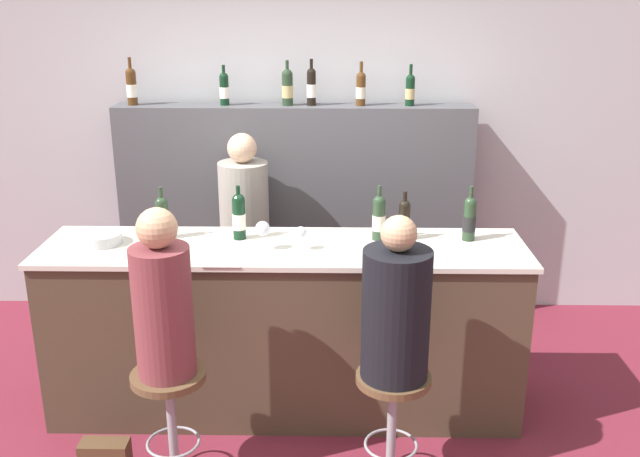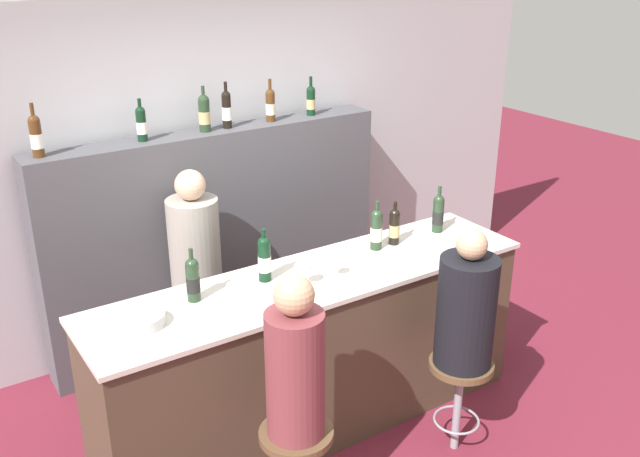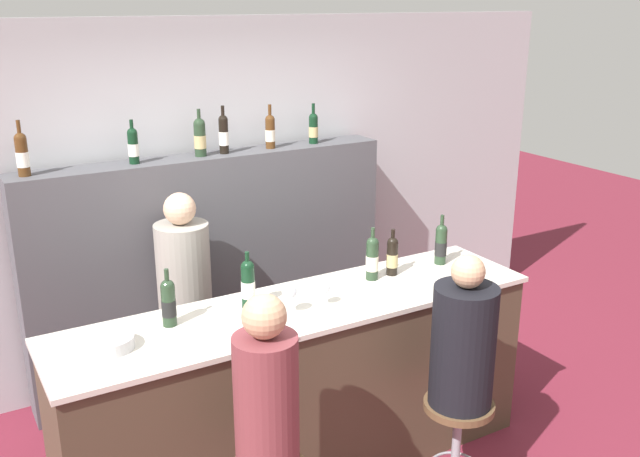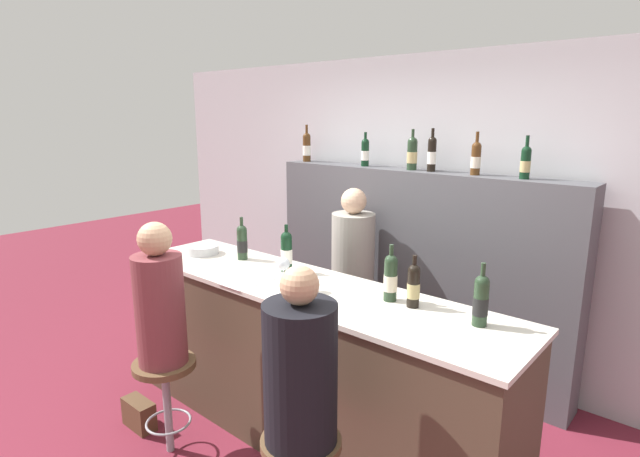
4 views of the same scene
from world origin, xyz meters
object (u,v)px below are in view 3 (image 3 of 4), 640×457
wine_bottle_counter_4 (441,244)px  wine_glass_0 (290,292)px  wine_bottle_backbar_0 (22,154)px  wine_bottle_backbar_5 (313,128)px  wine_bottle_counter_3 (392,256)px  wine_bottle_backbar_3 (224,134)px  wine_bottle_backbar_1 (133,145)px  bartender (186,314)px  metal_bowl (109,342)px  wine_bottle_backbar_4 (270,131)px  wine_bottle_counter_0 (169,302)px  wine_bottle_counter_2 (372,258)px  wine_bottle_counter_1 (248,284)px  guest_seated_right (463,342)px  bar_stool_right (458,423)px  wine_bottle_backbar_2 (200,137)px  wine_glass_1 (324,289)px  guest_seated_left (266,395)px

wine_bottle_counter_4 → wine_glass_0: 1.22m
wine_bottle_backbar_0 → wine_bottle_backbar_5: size_ratio=1.15×
wine_bottle_counter_3 → wine_bottle_backbar_3: wine_bottle_backbar_3 is taller
wine_bottle_backbar_1 → bartender: (0.16, -0.37, -1.09)m
metal_bowl → wine_bottle_backbar_3: bearing=48.0°
wine_bottle_counter_4 → wine_bottle_backbar_4: size_ratio=1.04×
wine_bottle_counter_0 → wine_bottle_counter_2: bearing=0.0°
wine_bottle_counter_0 → wine_bottle_counter_3: size_ratio=1.07×
wine_bottle_backbar_1 → wine_bottle_backbar_3: bearing=0.0°
wine_bottle_backbar_4 → wine_bottle_backbar_1: bearing=-180.0°
wine_bottle_counter_0 → bartender: bartender is taller
wine_bottle_counter_1 → wine_bottle_backbar_5: wine_bottle_backbar_5 is taller
guest_seated_right → bar_stool_right: bearing=0.0°
wine_bottle_backbar_2 → wine_bottle_backbar_3: size_ratio=0.97×
wine_bottle_backbar_1 → metal_bowl: size_ratio=1.18×
wine_bottle_backbar_0 → wine_bottle_backbar_4: bearing=0.0°
guest_seated_right → wine_glass_0: bearing=139.3°
wine_bottle_counter_2 → wine_bottle_backbar_5: bearing=76.9°
wine_bottle_counter_2 → wine_bottle_counter_4: (0.53, -0.00, -0.00)m
wine_glass_1 → metal_bowl: size_ratio=0.57×
wine_bottle_counter_3 → wine_bottle_backbar_1: (-1.22, 1.22, 0.60)m
wine_bottle_counter_4 → wine_bottle_backbar_4: 1.49m
wine_bottle_counter_0 → wine_bottle_backbar_1: (0.22, 1.22, 0.60)m
wine_bottle_counter_2 → bar_stool_right: bearing=-87.0°
wine_bottle_counter_0 → wine_bottle_backbar_5: bearing=37.9°
wine_bottle_backbar_5 → guest_seated_left: bearing=-124.7°
wine_bottle_counter_3 → wine_bottle_backbar_4: wine_bottle_backbar_4 is taller
wine_bottle_counter_2 → wine_bottle_backbar_0: wine_bottle_backbar_0 is taller
wine_bottle_backbar_3 → metal_bowl: wine_bottle_backbar_3 is taller
wine_bottle_backbar_2 → bartender: wine_bottle_backbar_2 is taller
wine_bottle_counter_4 → wine_bottle_backbar_5: wine_bottle_backbar_5 is taller
wine_bottle_counter_3 → wine_glass_1: size_ratio=2.11×
wine_bottle_counter_2 → wine_bottle_backbar_3: wine_bottle_backbar_3 is taller
bar_stool_right → wine_bottle_backbar_3: bearing=103.2°
wine_bottle_counter_3 → wine_bottle_backbar_3: (-0.58, 1.22, 0.62)m
wine_bottle_backbar_5 → wine_bottle_counter_0: bearing=-142.1°
wine_bottle_backbar_2 → guest_seated_right: 2.28m
bartender → metal_bowl: bearing=-127.1°
wine_glass_1 → guest_seated_right: size_ratio=0.17×
bar_stool_right → wine_bottle_backbar_0: bearing=131.5°
wine_bottle_backbar_3 → wine_bottle_counter_3: bearing=-64.5°
wine_bottle_counter_4 → wine_glass_0: (-1.20, -0.19, -0.01)m
metal_bowl → wine_bottle_counter_2: bearing=3.7°
wine_glass_0 → wine_bottle_counter_0: bearing=162.7°
wine_glass_1 → bar_stool_right: size_ratio=0.23×
guest_seated_left → wine_glass_1: bearing=42.8°
bartender → wine_bottle_backbar_0: bearing=156.3°
wine_bottle_counter_2 → wine_glass_1: (-0.45, -0.19, -0.04)m
wine_bottle_backbar_0 → wine_bottle_backbar_2: 1.14m
wine_bottle_backbar_0 → wine_bottle_counter_3: bearing=-32.8°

